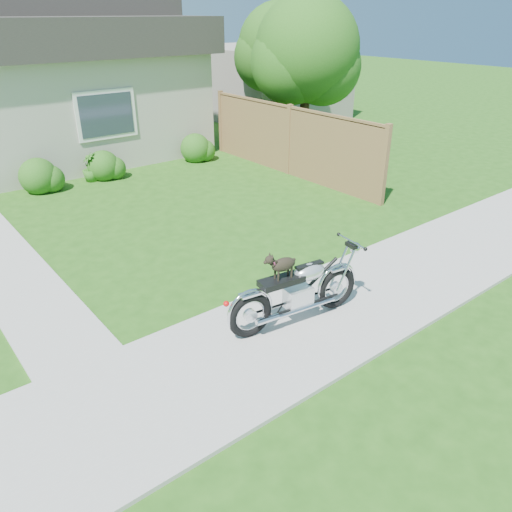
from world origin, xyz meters
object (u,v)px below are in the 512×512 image
(motorcycle_with_dog, at_px, (298,290))
(potted_plant_right, at_px, (90,167))
(fence, at_px, (289,140))
(tree_near, at_px, (312,54))
(tree_far, at_px, (284,51))

(motorcycle_with_dog, bearing_deg, potted_plant_right, 96.15)
(fence, distance_m, tree_near, 2.96)
(tree_near, height_order, tree_far, tree_near)
(potted_plant_right, relative_size, motorcycle_with_dog, 0.35)
(tree_near, height_order, potted_plant_right, tree_near)
(tree_near, bearing_deg, tree_far, 63.55)
(potted_plant_right, height_order, motorcycle_with_dog, motorcycle_with_dog)
(tree_far, xyz_separation_m, motorcycle_with_dog, (-8.11, -9.55, -2.33))
(tree_near, bearing_deg, fence, -148.15)
(fence, relative_size, tree_far, 1.47)
(fence, xyz_separation_m, tree_far, (3.19, 3.89, 1.94))
(motorcycle_with_dog, bearing_deg, tree_near, 53.52)
(tree_near, relative_size, tree_far, 1.04)
(fence, bearing_deg, tree_near, 31.85)
(tree_far, bearing_deg, motorcycle_with_dog, -130.34)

